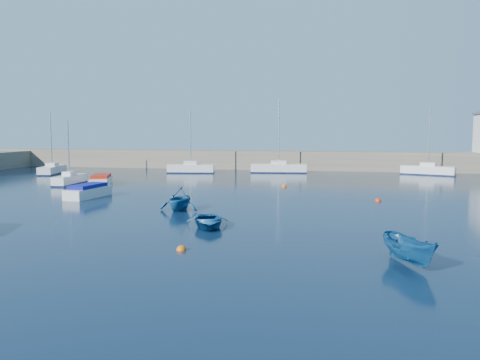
% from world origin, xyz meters
% --- Properties ---
extents(ground, '(220.00, 220.00, 0.00)m').
position_xyz_m(ground, '(0.00, 0.00, 0.00)').
color(ground, '#0C1F36').
rests_on(ground, ground).
extents(back_wall, '(96.00, 4.50, 2.60)m').
position_xyz_m(back_wall, '(0.00, 46.00, 1.30)').
color(back_wall, '#706956').
rests_on(back_wall, ground).
extents(sailboat_3, '(1.58, 4.90, 6.51)m').
position_xyz_m(sailboat_3, '(-19.68, 22.54, 0.53)').
color(sailboat_3, silver).
rests_on(sailboat_3, ground).
extents(sailboat_4, '(3.00, 6.17, 7.84)m').
position_xyz_m(sailboat_4, '(-28.39, 32.96, 0.56)').
color(sailboat_4, silver).
rests_on(sailboat_4, ground).
extents(sailboat_5, '(6.15, 2.57, 7.97)m').
position_xyz_m(sailboat_5, '(-11.54, 37.60, 0.62)').
color(sailboat_5, silver).
rests_on(sailboat_5, ground).
extents(sailboat_6, '(7.37, 2.83, 9.40)m').
position_xyz_m(sailboat_6, '(-0.44, 40.33, 0.63)').
color(sailboat_6, silver).
rests_on(sailboat_6, ground).
extents(sailboat_7, '(6.47, 3.85, 8.30)m').
position_xyz_m(sailboat_7, '(18.08, 40.76, 0.62)').
color(sailboat_7, silver).
rests_on(sailboat_7, ground).
extents(motorboat_1, '(2.06, 4.64, 1.10)m').
position_xyz_m(motorboat_1, '(-13.13, 14.44, 0.52)').
color(motorboat_1, silver).
rests_on(motorboat_1, ground).
extents(motorboat_2, '(3.30, 5.17, 1.01)m').
position_xyz_m(motorboat_2, '(-16.61, 23.29, 0.47)').
color(motorboat_2, silver).
rests_on(motorboat_2, ground).
extents(dinghy_center, '(3.38, 4.02, 0.71)m').
position_xyz_m(dinghy_center, '(-0.39, 4.79, 0.36)').
color(dinghy_center, navy).
rests_on(dinghy_center, ground).
extents(dinghy_left, '(2.94, 3.33, 1.65)m').
position_xyz_m(dinghy_left, '(-3.75, 9.83, 0.82)').
color(dinghy_left, navy).
rests_on(dinghy_left, ground).
extents(dinghy_right, '(2.45, 3.35, 1.22)m').
position_xyz_m(dinghy_right, '(9.56, -0.89, 0.61)').
color(dinghy_right, navy).
rests_on(dinghy_right, ground).
extents(buoy_0, '(0.46, 0.46, 0.46)m').
position_xyz_m(buoy_0, '(-0.25, -0.41, 0.00)').
color(buoy_0, '#D1570B').
rests_on(buoy_0, ground).
extents(buoy_1, '(0.50, 0.50, 0.50)m').
position_xyz_m(buoy_1, '(9.96, 16.87, 0.00)').
color(buoy_1, '#BB2E0E').
rests_on(buoy_1, ground).
extents(buoy_3, '(0.50, 0.50, 0.50)m').
position_xyz_m(buoy_3, '(1.88, 24.76, 0.00)').
color(buoy_3, '#D1570B').
rests_on(buoy_3, ground).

